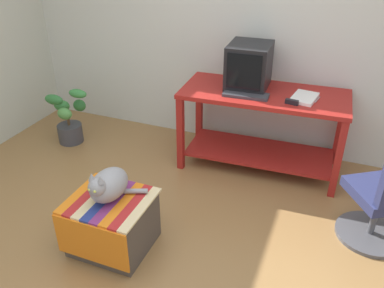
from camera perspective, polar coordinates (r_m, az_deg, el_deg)
The scene contains 11 objects.
ground_plane at distance 2.97m, azimuth -5.36°, elevation -17.20°, with size 14.00×14.00×0.00m, color olive.
back_wall at distance 4.05m, azimuth 7.35°, elevation 17.13°, with size 8.00×0.10×2.60m, color silver.
desk at distance 3.80m, azimuth 9.95°, elevation 3.84°, with size 1.53×0.73×0.78m.
tv_monitor at distance 3.74m, azimuth 8.08°, elevation 10.88°, with size 0.39×0.45×0.40m.
keyboard at distance 3.59m, azimuth 7.66°, elevation 6.93°, with size 0.40×0.15×0.02m, color #333338.
book at distance 3.63m, azimuth 15.66°, elevation 6.35°, with size 0.19×0.29×0.03m, color white.
ottoman_with_blanket at distance 3.04m, azimuth -11.32°, elevation -10.96°, with size 0.57×0.53×0.42m.
cat at distance 2.86m, azimuth -11.84°, elevation -5.73°, with size 0.35×0.36×0.27m.
potted_plant at distance 4.51m, azimuth -17.09°, elevation 3.23°, with size 0.45×0.35×0.62m.
stapler at distance 3.50m, azimuth 14.00°, elevation 5.82°, with size 0.04×0.11×0.04m, color black.
pen at distance 3.65m, azimuth 17.42°, elevation 6.04°, with size 0.01×0.01×0.14m, color #B7B7BC.
Camera 1 is at (1.00, -1.78, 2.16)m, focal length 37.54 mm.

